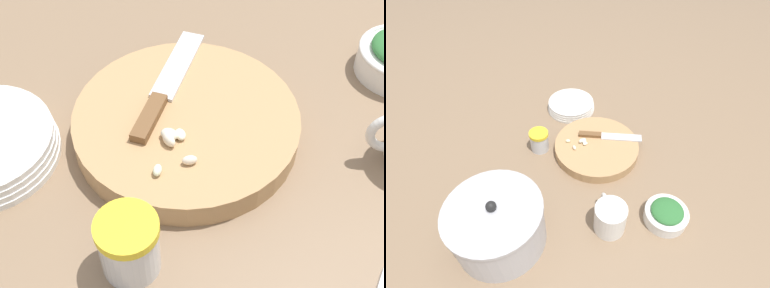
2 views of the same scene
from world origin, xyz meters
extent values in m
plane|color=#7F664C|center=(0.00, 0.00, 0.00)|extent=(5.00, 5.00, 0.00)
cylinder|color=tan|center=(0.03, -0.10, 0.02)|extent=(0.31, 0.31, 0.04)
cube|color=brown|center=(0.08, -0.10, 0.04)|extent=(0.06, 0.08, 0.01)
cube|color=silver|center=(0.03, -0.20, 0.04)|extent=(0.10, 0.15, 0.01)
ellipsoid|color=beige|center=(0.07, -0.05, 0.05)|extent=(0.02, 0.03, 0.02)
ellipsoid|color=beige|center=(0.06, -0.06, 0.04)|extent=(0.03, 0.03, 0.02)
ellipsoid|color=#EEDEC6|center=(0.05, -0.02, 0.04)|extent=(0.02, 0.01, 0.01)
ellipsoid|color=silver|center=(0.09, -0.01, 0.04)|extent=(0.02, 0.02, 0.01)
ellipsoid|color=#ECE6CD|center=(0.05, -0.06, 0.04)|extent=(0.02, 0.02, 0.01)
cylinder|color=silver|center=(0.14, 0.08, 0.03)|extent=(0.07, 0.07, 0.07)
cylinder|color=yellow|center=(0.14, 0.08, 0.08)|extent=(0.07, 0.07, 0.01)
camera|label=1|loc=(0.13, 0.39, 0.55)|focal=50.00mm
camera|label=2|loc=(-0.64, 0.29, 0.82)|focal=28.00mm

